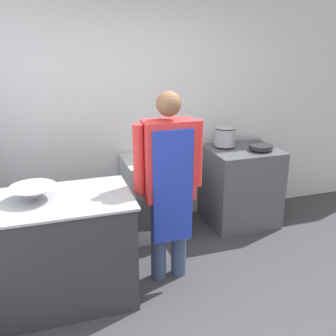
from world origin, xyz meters
TOP-DOWN VIEW (x-y plane):
  - ground_plane at (0.00, 0.00)m, footprint 14.00×14.00m
  - wall_back at (0.00, 1.99)m, footprint 8.00×0.05m
  - prep_counter at (-0.95, 0.71)m, footprint 1.21×0.76m
  - stove at (1.17, 1.57)m, footprint 0.78×0.70m
  - fridge_unit at (0.13, 1.64)m, footprint 0.66×0.62m
  - person_cook at (0.01, 0.74)m, footprint 0.62×0.24m
  - mixing_bowl at (-1.12, 0.75)m, footprint 0.37×0.37m
  - stock_pot at (0.99, 1.69)m, footprint 0.24×0.24m
  - saute_pan at (1.33, 1.44)m, footprint 0.27×0.27m

SIDE VIEW (x-z plane):
  - ground_plane at x=0.00m, z-range 0.00..0.00m
  - fridge_unit at x=0.13m, z-range 0.00..0.88m
  - stove at x=1.17m, z-range -0.01..0.93m
  - prep_counter at x=-0.95m, z-range 0.00..0.94m
  - saute_pan at x=1.33m, z-range 0.94..0.98m
  - person_cook at x=0.01m, z-range 0.12..1.86m
  - mixing_bowl at x=-1.12m, z-range 0.93..1.05m
  - stock_pot at x=0.99m, z-range 0.94..1.18m
  - wall_back at x=0.00m, z-range 0.00..2.70m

